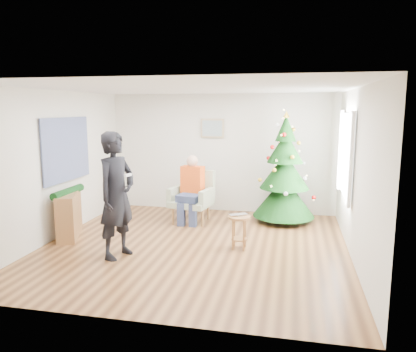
% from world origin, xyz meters
% --- Properties ---
extents(floor, '(5.00, 5.00, 0.00)m').
position_xyz_m(floor, '(0.00, 0.00, 0.00)').
color(floor, brown).
rests_on(floor, ground).
extents(ceiling, '(5.00, 5.00, 0.00)m').
position_xyz_m(ceiling, '(0.00, 0.00, 2.60)').
color(ceiling, white).
rests_on(ceiling, wall_back).
extents(wall_back, '(5.00, 0.00, 5.00)m').
position_xyz_m(wall_back, '(0.00, 2.50, 1.30)').
color(wall_back, silver).
rests_on(wall_back, floor).
extents(wall_front, '(5.00, 0.00, 5.00)m').
position_xyz_m(wall_front, '(0.00, -2.50, 1.30)').
color(wall_front, silver).
rests_on(wall_front, floor).
extents(wall_left, '(0.00, 5.00, 5.00)m').
position_xyz_m(wall_left, '(-2.50, 0.00, 1.30)').
color(wall_left, silver).
rests_on(wall_left, floor).
extents(wall_right, '(0.00, 5.00, 5.00)m').
position_xyz_m(wall_right, '(2.50, 0.00, 1.30)').
color(wall_right, silver).
rests_on(wall_right, floor).
extents(window_panel, '(0.04, 1.30, 1.40)m').
position_xyz_m(window_panel, '(2.47, 1.00, 1.50)').
color(window_panel, white).
rests_on(window_panel, wall_right).
extents(curtains, '(0.05, 1.75, 1.50)m').
position_xyz_m(curtains, '(2.44, 1.00, 1.50)').
color(curtains, white).
rests_on(curtains, wall_right).
extents(christmas_tree, '(1.24, 1.24, 2.24)m').
position_xyz_m(christmas_tree, '(1.41, 1.85, 1.01)').
color(christmas_tree, '#3F2816').
rests_on(christmas_tree, floor).
extents(stool, '(0.37, 0.37, 0.55)m').
position_xyz_m(stool, '(0.74, 0.05, 0.28)').
color(stool, brown).
rests_on(stool, floor).
extents(laptop, '(0.36, 0.32, 0.02)m').
position_xyz_m(laptop, '(0.74, 0.05, 0.56)').
color(laptop, silver).
rests_on(laptop, stool).
extents(armchair, '(0.92, 0.87, 1.03)m').
position_xyz_m(armchair, '(-0.42, 1.49, 0.38)').
color(armchair, '#99A686').
rests_on(armchair, floor).
extents(seated_person, '(0.51, 0.69, 1.35)m').
position_xyz_m(seated_person, '(-0.43, 1.43, 0.70)').
color(seated_person, navy).
rests_on(seated_person, armchair).
extents(standing_man, '(0.66, 0.82, 1.95)m').
position_xyz_m(standing_man, '(-1.05, -0.70, 0.97)').
color(standing_man, black).
rests_on(standing_man, floor).
extents(game_controller, '(0.07, 0.13, 0.04)m').
position_xyz_m(game_controller, '(-0.84, -0.73, 1.30)').
color(game_controller, white).
rests_on(game_controller, standing_man).
extents(console, '(0.65, 1.04, 0.80)m').
position_xyz_m(console, '(-2.33, 0.04, 0.40)').
color(console, brown).
rests_on(console, floor).
extents(garland, '(0.14, 0.90, 0.14)m').
position_xyz_m(garland, '(-2.33, 0.04, 0.82)').
color(garland, black).
rests_on(garland, console).
extents(tapestry, '(0.03, 1.50, 1.15)m').
position_xyz_m(tapestry, '(-2.46, 0.30, 1.55)').
color(tapestry, black).
rests_on(tapestry, wall_left).
extents(framed_picture, '(0.52, 0.05, 0.42)m').
position_xyz_m(framed_picture, '(-0.20, 2.46, 1.85)').
color(framed_picture, tan).
rests_on(framed_picture, wall_back).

